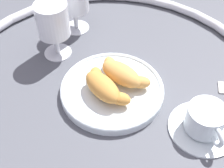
# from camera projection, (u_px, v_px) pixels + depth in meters

# --- Properties ---
(ground_plane) EXTENTS (2.20, 2.20, 0.00)m
(ground_plane) POSITION_uv_depth(u_px,v_px,m) (108.00, 89.00, 0.69)
(ground_plane) COLOR #4C4F56
(table_chrome_rim) EXTENTS (0.75, 0.75, 0.02)m
(table_chrome_rim) POSITION_uv_depth(u_px,v_px,m) (108.00, 85.00, 0.68)
(table_chrome_rim) COLOR silver
(table_chrome_rim) RESTS_ON ground_plane
(pastry_plate) EXTENTS (0.23, 0.23, 0.02)m
(pastry_plate) POSITION_uv_depth(u_px,v_px,m) (112.00, 90.00, 0.67)
(pastry_plate) COLOR silver
(pastry_plate) RESTS_ON ground_plane
(croissant_large) EXTENTS (0.14, 0.06, 0.04)m
(croissant_large) POSITION_uv_depth(u_px,v_px,m) (104.00, 87.00, 0.64)
(croissant_large) COLOR #CC893D
(croissant_large) RESTS_ON pastry_plate
(croissant_small) EXTENTS (0.13, 0.08, 0.04)m
(croissant_small) POSITION_uv_depth(u_px,v_px,m) (122.00, 73.00, 0.66)
(croissant_small) COLOR #D6994C
(croissant_small) RESTS_ON pastry_plate
(coffee_cup_near) EXTENTS (0.14, 0.14, 0.06)m
(coffee_cup_near) POSITION_uv_depth(u_px,v_px,m) (205.00, 122.00, 0.60)
(coffee_cup_near) COLOR silver
(coffee_cup_near) RESTS_ON ground_plane
(juice_glass_right) EXTENTS (0.08, 0.08, 0.14)m
(juice_glass_right) POSITION_uv_depth(u_px,v_px,m) (53.00, 22.00, 0.70)
(juice_glass_right) COLOR white
(juice_glass_right) RESTS_ON ground_plane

